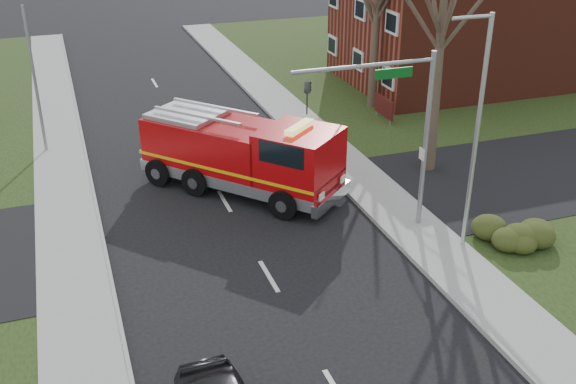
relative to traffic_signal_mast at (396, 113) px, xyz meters
name	(u,v)px	position (x,y,z in m)	size (l,w,h in m)	color
ground	(269,276)	(-5.21, -1.50, -4.71)	(120.00, 120.00, 0.00)	black
sidewalk_right	(431,244)	(0.99, -1.50, -4.63)	(2.40, 80.00, 0.15)	gray
sidewalk_left	(78,310)	(-11.41, -1.50, -4.63)	(2.40, 80.00, 0.15)	gray
brick_building	(470,24)	(13.79, 16.50, -1.05)	(15.40, 10.40, 7.25)	maroon
health_center_sign	(384,107)	(5.29, 11.00, -3.83)	(0.12, 2.00, 1.40)	#44100F
hedge_corner	(515,232)	(3.79, -2.50, -4.13)	(2.80, 2.00, 0.90)	#2C3814
bare_tree_near	(444,4)	(4.29, 4.50, 2.71)	(6.00, 6.00, 12.00)	#3C2B23
traffic_signal_mast	(396,113)	(0.00, 0.00, 0.00)	(5.29, 0.18, 6.80)	gray
streetlight_pole	(476,130)	(1.93, -2.00, -0.16)	(1.48, 0.16, 8.40)	#B7BABF
utility_pole_far	(35,82)	(-12.01, 12.50, -1.21)	(0.14, 0.14, 7.00)	gray
fire_engine	(243,156)	(-4.14, 5.32, -3.15)	(7.76, 8.32, 3.43)	#B2080A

